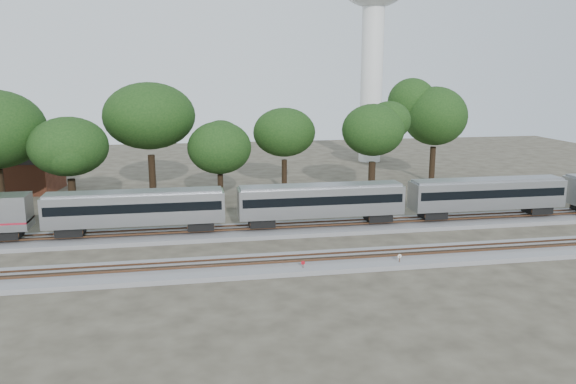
# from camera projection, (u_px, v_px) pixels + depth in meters

# --- Properties ---
(ground) EXTENTS (160.00, 160.00, 0.00)m
(ground) POSITION_uv_depth(u_px,v_px,m) (253.00, 253.00, 48.73)
(ground) COLOR #383328
(ground) RESTS_ON ground
(track_far) EXTENTS (160.00, 5.00, 0.73)m
(track_far) POSITION_uv_depth(u_px,v_px,m) (246.00, 232.00, 54.46)
(track_far) COLOR slate
(track_far) RESTS_ON ground
(track_near) EXTENTS (160.00, 5.00, 0.73)m
(track_near) POSITION_uv_depth(u_px,v_px,m) (259.00, 266.00, 44.83)
(track_near) COLOR slate
(track_near) RESTS_ON ground
(train) EXTENTS (102.90, 2.93, 4.32)m
(train) POSITION_uv_depth(u_px,v_px,m) (407.00, 196.00, 56.71)
(train) COLOR #A9ABB0
(train) RESTS_ON ground
(switch_stand_red) EXTENTS (0.30, 0.09, 0.96)m
(switch_stand_red) POSITION_uv_depth(u_px,v_px,m) (303.00, 265.00, 43.73)
(switch_stand_red) COLOR #512D19
(switch_stand_red) RESTS_ON ground
(switch_stand_white) EXTENTS (0.34, 0.06, 1.07)m
(switch_stand_white) POSITION_uv_depth(u_px,v_px,m) (400.00, 259.00, 45.02)
(switch_stand_white) COLOR #512D19
(switch_stand_white) RESTS_ON ground
(switch_lever) EXTENTS (0.57, 0.45, 0.30)m
(switch_lever) POSITION_uv_depth(u_px,v_px,m) (322.00, 269.00, 44.19)
(switch_lever) COLOR #512D19
(switch_lever) RESTS_ON ground
(brick_building) EXTENTS (11.29, 8.73, 4.97)m
(brick_building) POSITION_uv_depth(u_px,v_px,m) (17.00, 172.00, 73.66)
(brick_building) COLOR brown
(brick_building) RESTS_ON ground
(tree_2) EXTENTS (7.77, 7.77, 10.95)m
(tree_2) POSITION_uv_depth(u_px,v_px,m) (69.00, 147.00, 59.58)
(tree_2) COLOR black
(tree_2) RESTS_ON ground
(tree_3) EXTENTS (10.41, 10.41, 14.68)m
(tree_3) POSITION_uv_depth(u_px,v_px,m) (149.00, 116.00, 67.28)
(tree_3) COLOR black
(tree_3) RESTS_ON ground
(tree_4) EXTENTS (6.91, 6.91, 9.75)m
(tree_4) POSITION_uv_depth(u_px,v_px,m) (220.00, 148.00, 65.03)
(tree_4) COLOR black
(tree_4) RESTS_ON ground
(tree_5) EXTENTS (7.90, 7.90, 11.14)m
(tree_5) POSITION_uv_depth(u_px,v_px,m) (284.00, 132.00, 72.54)
(tree_5) COLOR black
(tree_5) RESTS_ON ground
(tree_6) EXTENTS (8.65, 8.65, 12.19)m
(tree_6) POSITION_uv_depth(u_px,v_px,m) (373.00, 130.00, 68.10)
(tree_6) COLOR black
(tree_6) RESTS_ON ground
(tree_7) EXTENTS (9.55, 9.55, 13.46)m
(tree_7) POSITION_uv_depth(u_px,v_px,m) (435.00, 116.00, 78.44)
(tree_7) COLOR black
(tree_7) RESTS_ON ground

